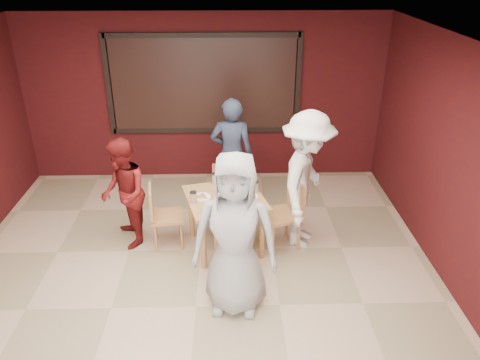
{
  "coord_description": "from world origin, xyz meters",
  "views": [
    {
      "loc": [
        0.39,
        -4.14,
        3.66
      ],
      "look_at": [
        0.54,
        1.2,
        1.01
      ],
      "focal_mm": 35.0,
      "sensor_mm": 36.0,
      "label": 1
    }
  ],
  "objects_px": {
    "chair_right": "(287,210)",
    "diner_right": "(306,181)",
    "chair_front": "(231,246)",
    "diner_front": "(235,235)",
    "dining_table": "(225,203)",
    "chair_left": "(161,213)",
    "diner_left": "(124,194)",
    "diner_back": "(232,155)",
    "chair_back": "(223,189)"
  },
  "relations": [
    {
      "from": "chair_right",
      "to": "diner_right",
      "type": "relative_size",
      "value": 0.51
    },
    {
      "from": "chair_front",
      "to": "diner_right",
      "type": "distance_m",
      "value": 1.35
    },
    {
      "from": "diner_front",
      "to": "diner_right",
      "type": "height_order",
      "value": "diner_right"
    },
    {
      "from": "dining_table",
      "to": "diner_front",
      "type": "bearing_deg",
      "value": -84.56
    },
    {
      "from": "dining_table",
      "to": "diner_front",
      "type": "distance_m",
      "value": 1.21
    },
    {
      "from": "chair_left",
      "to": "diner_left",
      "type": "xyz_separation_m",
      "value": [
        -0.48,
        0.07,
        0.26
      ]
    },
    {
      "from": "chair_front",
      "to": "diner_left",
      "type": "relative_size",
      "value": 0.56
    },
    {
      "from": "chair_left",
      "to": "diner_back",
      "type": "bearing_deg",
      "value": 47.77
    },
    {
      "from": "diner_back",
      "to": "chair_left",
      "type": "bearing_deg",
      "value": 51.87
    },
    {
      "from": "diner_back",
      "to": "diner_right",
      "type": "height_order",
      "value": "diner_right"
    },
    {
      "from": "chair_front",
      "to": "chair_right",
      "type": "height_order",
      "value": "chair_right"
    },
    {
      "from": "dining_table",
      "to": "chair_right",
      "type": "relative_size",
      "value": 1.22
    },
    {
      "from": "chair_front",
      "to": "chair_left",
      "type": "relative_size",
      "value": 0.95
    },
    {
      "from": "diner_left",
      "to": "diner_right",
      "type": "xyz_separation_m",
      "value": [
        2.4,
        -0.05,
        0.18
      ]
    },
    {
      "from": "chair_back",
      "to": "chair_left",
      "type": "height_order",
      "value": "chair_left"
    },
    {
      "from": "chair_right",
      "to": "diner_left",
      "type": "relative_size",
      "value": 0.64
    },
    {
      "from": "chair_front",
      "to": "diner_right",
      "type": "height_order",
      "value": "diner_right"
    },
    {
      "from": "dining_table",
      "to": "diner_left",
      "type": "relative_size",
      "value": 0.78
    },
    {
      "from": "diner_back",
      "to": "chair_back",
      "type": "bearing_deg",
      "value": 68.85
    },
    {
      "from": "chair_back",
      "to": "diner_left",
      "type": "bearing_deg",
      "value": -152.21
    },
    {
      "from": "chair_left",
      "to": "chair_back",
      "type": "bearing_deg",
      "value": 42.67
    },
    {
      "from": "diner_back",
      "to": "diner_left",
      "type": "height_order",
      "value": "diner_back"
    },
    {
      "from": "diner_front",
      "to": "chair_back",
      "type": "bearing_deg",
      "value": 101.87
    },
    {
      "from": "chair_left",
      "to": "diner_left",
      "type": "relative_size",
      "value": 0.58
    },
    {
      "from": "diner_back",
      "to": "diner_right",
      "type": "xyz_separation_m",
      "value": [
        0.96,
        -1.03,
        0.06
      ]
    },
    {
      "from": "chair_left",
      "to": "diner_back",
      "type": "height_order",
      "value": "diner_back"
    },
    {
      "from": "dining_table",
      "to": "diner_back",
      "type": "relative_size",
      "value": 0.67
    },
    {
      "from": "chair_back",
      "to": "dining_table",
      "type": "bearing_deg",
      "value": -87.13
    },
    {
      "from": "chair_right",
      "to": "diner_back",
      "type": "relative_size",
      "value": 0.55
    },
    {
      "from": "chair_back",
      "to": "diner_back",
      "type": "bearing_deg",
      "value": 64.76
    },
    {
      "from": "dining_table",
      "to": "diner_left",
      "type": "distance_m",
      "value": 1.34
    },
    {
      "from": "chair_back",
      "to": "chair_left",
      "type": "relative_size",
      "value": 0.9
    },
    {
      "from": "diner_front",
      "to": "diner_right",
      "type": "relative_size",
      "value": 1.0
    },
    {
      "from": "diner_right",
      "to": "chair_right",
      "type": "bearing_deg",
      "value": 125.41
    },
    {
      "from": "diner_left",
      "to": "diner_right",
      "type": "distance_m",
      "value": 2.41
    },
    {
      "from": "dining_table",
      "to": "chair_right",
      "type": "bearing_deg",
      "value": 1.85
    },
    {
      "from": "diner_front",
      "to": "dining_table",
      "type": "bearing_deg",
      "value": 102.93
    },
    {
      "from": "diner_back",
      "to": "diner_left",
      "type": "distance_m",
      "value": 1.75
    },
    {
      "from": "dining_table",
      "to": "diner_back",
      "type": "height_order",
      "value": "diner_back"
    },
    {
      "from": "chair_left",
      "to": "diner_right",
      "type": "bearing_deg",
      "value": 0.63
    },
    {
      "from": "diner_back",
      "to": "diner_left",
      "type": "bearing_deg",
      "value": 38.56
    },
    {
      "from": "chair_front",
      "to": "chair_back",
      "type": "height_order",
      "value": "chair_front"
    },
    {
      "from": "chair_back",
      "to": "diner_right",
      "type": "relative_size",
      "value": 0.42
    },
    {
      "from": "dining_table",
      "to": "diner_back",
      "type": "xyz_separation_m",
      "value": [
        0.1,
        1.12,
        0.21
      ]
    },
    {
      "from": "chair_right",
      "to": "chair_front",
      "type": "bearing_deg",
      "value": -135.42
    },
    {
      "from": "chair_front",
      "to": "chair_back",
      "type": "relative_size",
      "value": 1.06
    },
    {
      "from": "dining_table",
      "to": "diner_left",
      "type": "xyz_separation_m",
      "value": [
        -1.33,
        0.14,
        0.09
      ]
    },
    {
      "from": "chair_left",
      "to": "diner_right",
      "type": "relative_size",
      "value": 0.47
    },
    {
      "from": "chair_right",
      "to": "diner_front",
      "type": "xyz_separation_m",
      "value": [
        -0.71,
        -1.2,
        0.39
      ]
    },
    {
      "from": "chair_left",
      "to": "diner_left",
      "type": "distance_m",
      "value": 0.55
    }
  ]
}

